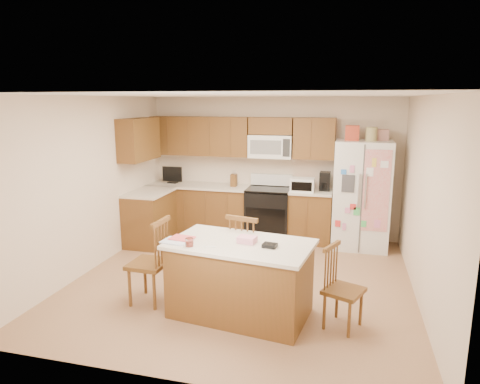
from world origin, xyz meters
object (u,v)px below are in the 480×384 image
(refrigerator, at_px, (361,194))
(island, at_px, (240,278))
(stove, at_px, (269,213))
(windsor_chair_right, at_px, (342,289))
(windsor_chair_left, at_px, (151,263))
(windsor_chair_back, at_px, (247,255))

(refrigerator, relative_size, island, 1.18)
(stove, distance_m, windsor_chair_right, 3.16)
(island, bearing_deg, windsor_chair_left, 178.40)
(stove, bearing_deg, island, -85.89)
(island, bearing_deg, windsor_chair_right, 0.08)
(stove, bearing_deg, refrigerator, -2.30)
(island, xyz_separation_m, windsor_chair_left, (-1.13, 0.03, 0.06))
(refrigerator, height_order, island, refrigerator)
(windsor_chair_left, bearing_deg, windsor_chair_right, -0.76)
(stove, xyz_separation_m, windsor_chair_back, (0.14, -2.26, 0.02))
(stove, xyz_separation_m, refrigerator, (1.57, -0.06, 0.45))
(island, xyz_separation_m, windsor_chair_right, (1.13, 0.00, -0.01))
(windsor_chair_left, bearing_deg, stove, 71.88)
(stove, bearing_deg, windsor_chair_back, -86.40)
(windsor_chair_back, bearing_deg, stove, 93.60)
(island, relative_size, windsor_chair_back, 1.65)
(stove, bearing_deg, windsor_chair_right, -64.88)
(windsor_chair_left, height_order, windsor_chair_back, windsor_chair_left)
(stove, relative_size, island, 0.65)
(island, relative_size, windsor_chair_right, 1.88)
(windsor_chair_right, bearing_deg, windsor_chair_back, 153.55)
(island, distance_m, windsor_chair_left, 1.13)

